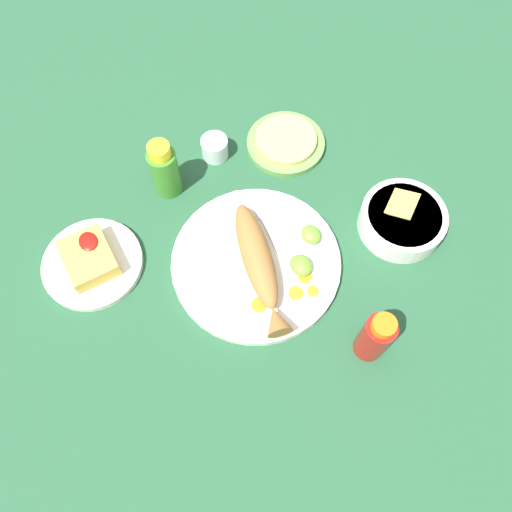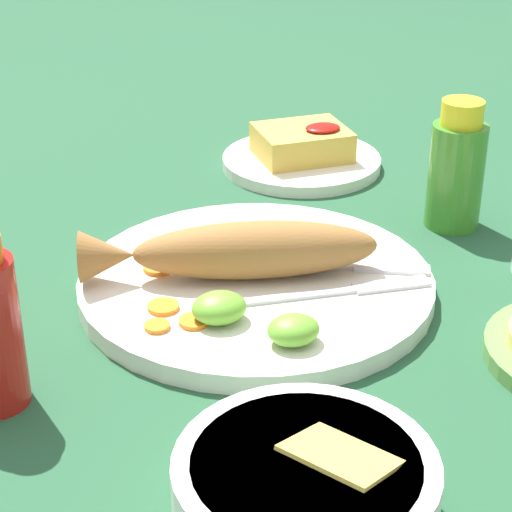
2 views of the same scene
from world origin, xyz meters
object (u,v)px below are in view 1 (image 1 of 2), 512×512
at_px(main_plate, 256,262).
at_px(fork_far, 265,222).
at_px(hot_sauce_bottle_red, 375,337).
at_px(salt_cup, 215,149).
at_px(fork_near, 241,224).
at_px(hot_sauce_bottle_green, 164,170).
at_px(side_plate_fries, 93,264).
at_px(fried_fish, 259,264).
at_px(guacamole_bowl, 402,220).
at_px(tortilla_plate, 286,144).

height_order(main_plate, fork_far, fork_far).
xyz_separation_m(hot_sauce_bottle_red, salt_cup, (0.52, 0.05, -0.05)).
bearing_deg(salt_cup, fork_far, -178.46).
xyz_separation_m(fork_near, hot_sauce_bottle_red, (-0.33, -0.09, 0.05)).
xyz_separation_m(hot_sauce_bottle_green, side_plate_fries, (-0.09, 0.20, -0.06)).
bearing_deg(main_plate, fork_far, -40.25).
relative_size(fork_near, hot_sauce_bottle_red, 1.24).
bearing_deg(salt_cup, fried_fish, 169.61).
height_order(hot_sauce_bottle_red, salt_cup, hot_sauce_bottle_red).
bearing_deg(side_plate_fries, hot_sauce_bottle_red, -136.25).
xyz_separation_m(hot_sauce_bottle_red, guacamole_bowl, (0.18, -0.20, -0.04)).
bearing_deg(fork_far, fried_fish, 149.61).
bearing_deg(main_plate, fried_fish, 166.92).
bearing_deg(hot_sauce_bottle_red, tortilla_plate, -11.95).
xyz_separation_m(hot_sauce_bottle_green, guacamole_bowl, (-0.31, -0.37, -0.04)).
xyz_separation_m(fork_far, tortilla_plate, (0.16, -0.14, -0.01)).
height_order(fork_near, side_plate_fries, fork_near).
bearing_deg(fork_near, hot_sauce_bottle_red, -140.06).
distance_m(fried_fish, guacamole_bowl, 0.30).
height_order(fork_far, guacamole_bowl, guacamole_bowl).
bearing_deg(hot_sauce_bottle_red, fried_fish, 24.50).
height_order(hot_sauce_bottle_green, tortilla_plate, hot_sauce_bottle_green).
bearing_deg(salt_cup, hot_sauce_bottle_red, -174.68).
xyz_separation_m(main_plate, hot_sauce_bottle_green, (0.24, 0.07, 0.05)).
height_order(fried_fish, hot_sauce_bottle_red, hot_sauce_bottle_red).
relative_size(salt_cup, tortilla_plate, 0.34).
relative_size(fork_near, guacamole_bowl, 1.03).
height_order(fried_fish, tortilla_plate, fried_fish).
relative_size(hot_sauce_bottle_red, salt_cup, 2.42).
bearing_deg(guacamole_bowl, main_plate, 77.60).
height_order(hot_sauce_bottle_green, guacamole_bowl, hot_sauce_bottle_green).
height_order(main_plate, guacamole_bowl, guacamole_bowl).
distance_m(hot_sauce_bottle_red, guacamole_bowl, 0.27).
xyz_separation_m(fried_fish, hot_sauce_bottle_green, (0.26, 0.07, 0.02)).
bearing_deg(fork_far, tortilla_plate, -36.95).
relative_size(salt_cup, guacamole_bowl, 0.34).
xyz_separation_m(main_plate, fork_near, (0.08, -0.01, 0.01)).
bearing_deg(hot_sauce_bottle_red, fork_far, 7.87).
relative_size(fork_near, fork_far, 0.93).
xyz_separation_m(fork_near, side_plate_fries, (0.07, 0.29, -0.01)).
bearing_deg(fork_near, tortilla_plate, -27.89).
height_order(side_plate_fries, tortilla_plate, same).
bearing_deg(side_plate_fries, hot_sauce_bottle_green, -65.52).
distance_m(hot_sauce_bottle_green, side_plate_fries, 0.23).
relative_size(side_plate_fries, guacamole_bowl, 1.15).
relative_size(fork_near, tortilla_plate, 1.02).
bearing_deg(side_plate_fries, guacamole_bowl, -110.63).
distance_m(guacamole_bowl, tortilla_plate, 0.30).
height_order(fork_near, salt_cup, salt_cup).
height_order(fried_fish, fork_near, fried_fish).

